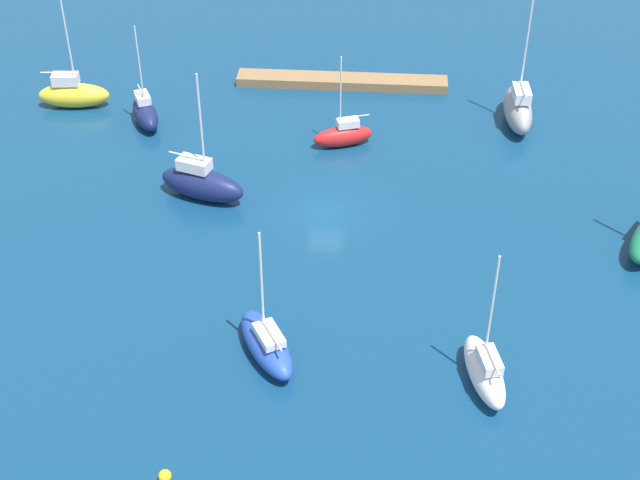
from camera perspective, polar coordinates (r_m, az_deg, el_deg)
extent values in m
plane|color=navy|center=(63.93, 0.35, 1.73)|extent=(160.00, 160.00, 0.00)
cube|color=olive|center=(80.27, 1.38, 9.91)|extent=(18.23, 2.15, 0.79)
ellipsoid|color=#141E4C|center=(65.33, -7.38, 3.47)|extent=(6.76, 4.00, 2.31)
cube|color=silver|center=(64.71, -7.89, 4.72)|extent=(2.59, 1.93, 0.84)
cylinder|color=silver|center=(62.62, -7.47, 7.18)|extent=(0.15, 0.15, 7.58)
cylinder|color=silver|center=(64.66, -8.36, 5.24)|extent=(2.69, 0.97, 0.12)
ellipsoid|color=gray|center=(75.51, 12.28, 7.96)|extent=(2.37, 6.72, 2.61)
cube|color=silver|center=(74.24, 12.51, 8.95)|extent=(1.36, 2.44, 0.91)
cylinder|color=silver|center=(73.23, 12.84, 12.11)|extent=(0.16, 0.16, 9.14)
cylinder|color=silver|center=(73.53, 12.63, 9.18)|extent=(0.24, 2.73, 0.13)
ellipsoid|color=red|center=(71.19, 1.44, 6.51)|extent=(4.95, 2.95, 1.63)
cube|color=silver|center=(70.72, 1.75, 7.34)|extent=(1.90, 1.40, 0.64)
cylinder|color=silver|center=(69.29, 1.30, 9.19)|extent=(0.11, 0.11, 5.94)
cylinder|color=silver|center=(70.63, 2.19, 7.73)|extent=(2.23, 0.85, 0.09)
ellipsoid|color=#2347B2|center=(52.37, -3.37, -6.53)|extent=(4.73, 6.28, 1.78)
cube|color=silver|center=(51.27, -3.21, -5.95)|extent=(2.13, 2.50, 0.47)
cylinder|color=silver|center=(49.73, -3.68, -2.71)|extent=(0.15, 0.15, 6.83)
cylinder|color=silver|center=(50.64, -2.99, -6.01)|extent=(1.39, 2.36, 0.12)
ellipsoid|color=white|center=(51.39, 10.25, -8.11)|extent=(2.88, 5.74, 1.96)
cube|color=silver|center=(50.20, 10.56, -7.41)|extent=(1.43, 2.16, 0.64)
cylinder|color=silver|center=(48.60, 10.72, -4.20)|extent=(0.13, 0.13, 6.87)
cylinder|color=silver|center=(49.57, 10.77, -7.37)|extent=(0.63, 2.30, 0.11)
ellipsoid|color=yellow|center=(79.25, -15.14, 8.74)|extent=(6.04, 2.47, 2.08)
cube|color=silver|center=(78.70, -15.66, 9.68)|extent=(2.22, 1.36, 0.92)
cylinder|color=silver|center=(77.03, -15.53, 12.05)|extent=(0.14, 0.14, 8.02)
cylinder|color=silver|center=(78.59, -16.14, 10.05)|extent=(2.70, 0.35, 0.11)
ellipsoid|color=#141E4C|center=(75.32, -10.88, 7.76)|extent=(3.72, 5.21, 1.89)
cube|color=silver|center=(75.07, -11.06, 8.74)|extent=(1.72, 2.06, 0.65)
cylinder|color=silver|center=(73.15, -11.23, 10.60)|extent=(0.12, 0.12, 6.69)
cylinder|color=silver|center=(75.21, -11.17, 9.19)|extent=(0.99, 1.93, 0.09)
sphere|color=yellow|center=(47.31, -9.68, -14.36)|extent=(0.67, 0.67, 0.67)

